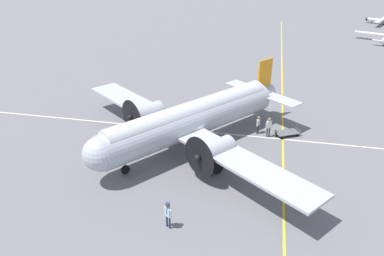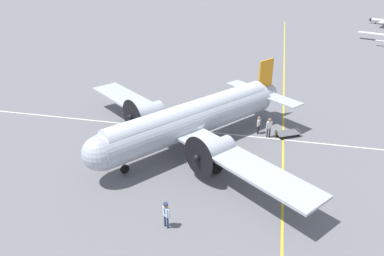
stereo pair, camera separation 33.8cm
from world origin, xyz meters
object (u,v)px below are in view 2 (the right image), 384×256
at_px(crew_foreground, 166,212).
at_px(suitcase_near_door, 276,134).
at_px(passenger_boarding, 269,126).
at_px(baggage_cart, 288,133).
at_px(airliner_main, 188,120).
at_px(ramp_agent, 259,123).

relative_size(crew_foreground, suitcase_near_door, 2.95).
bearing_deg(suitcase_near_door, crew_foreground, -24.72).
distance_m(passenger_boarding, baggage_cart, 2.02).
xyz_separation_m(crew_foreground, suitcase_near_door, (-13.76, 6.33, -0.85)).
bearing_deg(baggage_cart, airliner_main, -2.81).
distance_m(airliner_main, crew_foreground, 10.20).
relative_size(crew_foreground, baggage_cart, 0.75).
xyz_separation_m(airliner_main, passenger_boarding, (-3.48, 6.64, -1.43)).
xyz_separation_m(airliner_main, baggage_cart, (-4.11, 8.35, -2.31)).
bearing_deg(suitcase_near_door, ramp_agent, -99.54).
distance_m(ramp_agent, baggage_cart, 2.78).
relative_size(passenger_boarding, baggage_cart, 0.78).
height_order(crew_foreground, suitcase_near_door, crew_foreground).
relative_size(passenger_boarding, suitcase_near_door, 3.07).
bearing_deg(passenger_boarding, suitcase_near_door, 159.55).
relative_size(airliner_main, ramp_agent, 13.14).
xyz_separation_m(ramp_agent, suitcase_near_door, (0.27, 1.62, -0.76)).
distance_m(airliner_main, passenger_boarding, 7.63).
bearing_deg(crew_foreground, baggage_cart, -84.82).
distance_m(passenger_boarding, suitcase_near_door, 1.11).
relative_size(passenger_boarding, ramp_agent, 1.10).
bearing_deg(ramp_agent, suitcase_near_door, 96.86).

